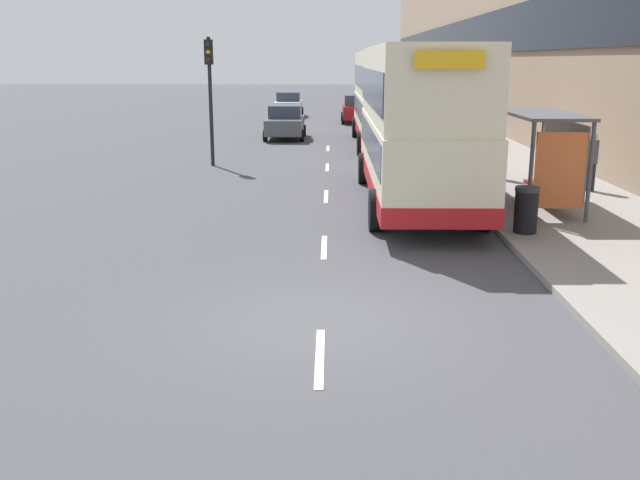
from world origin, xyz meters
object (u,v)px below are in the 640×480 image
double_decker_bus_near (416,122)px  car_1 (288,104)px  car_0 (285,122)px  car_2 (357,109)px  pedestrian_at_shelter (495,150)px  bus_shelter (549,142)px  traffic_light_far_kerb (210,80)px  pedestrian_1 (592,161)px  litter_bin (526,210)px  car_3 (367,100)px  double_decker_bus_ahead (386,97)px

double_decker_bus_near → car_1: double_decker_bus_near is taller
car_0 → double_decker_bus_near: bearing=105.3°
double_decker_bus_near → car_2: size_ratio=2.61×
double_decker_bus_near → pedestrian_at_shelter: 5.02m
bus_shelter → car_1: 34.24m
car_1 → traffic_light_far_kerb: 24.64m
pedestrian_1 → litter_bin: pedestrian_1 is taller
bus_shelter → litter_bin: (-1.22, -2.74, -1.21)m
car_1 → car_3: bearing=-135.2°
double_decker_bus_ahead → litter_bin: double_decker_bus_ahead is taller
pedestrian_at_shelter → litter_bin: size_ratio=1.73×
pedestrian_at_shelter → pedestrian_1: (2.34, -2.35, -0.04)m
car_0 → car_1: car_1 is taller
car_3 → traffic_light_far_kerb: 31.27m
car_0 → car_3: bearing=-104.1°
double_decker_bus_near → litter_bin: (2.08, -3.92, -1.61)m
double_decker_bus_near → car_1: bearing=99.6°
traffic_light_far_kerb → bus_shelter: bearing=-40.3°
car_1 → bus_shelter: bearing=104.7°
car_2 → car_1: bearing=132.1°
car_1 → car_2: (4.73, -5.22, 0.03)m
car_3 → litter_bin: (1.60, -41.66, -0.18)m
car_2 → car_0: bearing=-112.8°
traffic_light_far_kerb → car_1: bearing=86.5°
car_3 → double_decker_bus_ahead: bearing=-90.7°
car_2 → traffic_light_far_kerb: 20.37m
car_0 → traffic_light_far_kerb: size_ratio=0.85×
bus_shelter → double_decker_bus_near: double_decker_bus_near is taller
bus_shelter → pedestrian_1: 3.47m
bus_shelter → double_decker_bus_ahead: size_ratio=0.38×
car_2 → litter_bin: size_ratio=3.79×
bus_shelter → car_0: (-7.99, 18.28, -1.03)m
traffic_light_far_kerb → pedestrian_at_shelter: bearing=-20.1°
car_2 → traffic_light_far_kerb: (-6.21, -19.26, 2.34)m
car_0 → pedestrian_1: size_ratio=2.34×
litter_bin → double_decker_bus_near: bearing=117.9°
car_1 → traffic_light_far_kerb: size_ratio=0.80×
double_decker_bus_ahead → car_1: size_ratio=2.94×
bus_shelter → double_decker_bus_ahead: double_decker_bus_ahead is taller
double_decker_bus_near → bus_shelter: bearing=-19.8°
car_0 → pedestrian_1: bearing=122.8°
pedestrian_at_shelter → traffic_light_far_kerb: bearing=159.9°
pedestrian_at_shelter → bus_shelter: bearing=-87.3°
double_decker_bus_near → pedestrian_1: double_decker_bus_near is taller
pedestrian_1 → bus_shelter: bearing=-128.7°
pedestrian_at_shelter → double_decker_bus_ahead: bearing=105.5°
litter_bin → double_decker_bus_ahead: bearing=95.9°
double_decker_bus_ahead → car_2: bearing=93.9°
pedestrian_1 → litter_bin: size_ratio=1.66×
bus_shelter → traffic_light_far_kerb: bearing=139.7°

